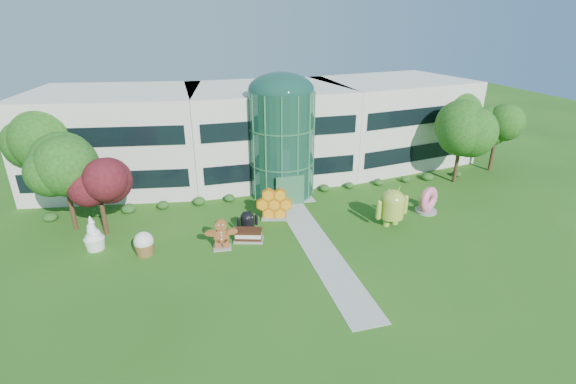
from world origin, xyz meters
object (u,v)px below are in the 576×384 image
object	(u,v)px
android_green	(392,205)
donut	(427,200)
gingerbread	(221,234)
android_black	(247,220)

from	to	relation	value
android_green	donut	world-z (taller)	android_green
gingerbread	android_green	bearing A→B (deg)	5.66
gingerbread	donut	bearing A→B (deg)	9.68
donut	android_black	bearing A→B (deg)	151.02
android_green	gingerbread	xyz separation A→B (m)	(-13.92, -0.20, -0.59)
android_black	donut	size ratio (longest dim) A/B	0.86
gingerbread	android_black	bearing A→B (deg)	46.96
android_green	android_black	distance (m)	11.80
android_black	android_green	bearing A→B (deg)	-20.72
android_green	donut	xyz separation A→B (m)	(4.15, 1.33, -0.60)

